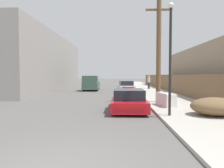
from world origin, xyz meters
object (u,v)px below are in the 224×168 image
at_px(car_parked_mid, 126,87).
at_px(pickup_truck, 91,83).
at_px(parked_sports_car_red, 129,101).
at_px(utility_pole, 159,50).
at_px(street_lamp, 170,51).
at_px(pedestrian, 149,82).
at_px(discarded_fridge, 166,99).
at_px(brush_pile, 216,106).

distance_m(car_parked_mid, pickup_truck, 5.01).
xyz_separation_m(parked_sports_car_red, utility_pole, (2.18, 2.68, 3.18)).
bearing_deg(street_lamp, parked_sports_car_red, 132.29).
bearing_deg(pedestrian, utility_pole, -95.84).
distance_m(discarded_fridge, parked_sports_car_red, 2.47).
distance_m(pickup_truck, utility_pole, 13.80).
xyz_separation_m(utility_pole, brush_pile, (1.74, -4.56, -3.19)).
xyz_separation_m(discarded_fridge, parked_sports_car_red, (-2.28, -0.95, 0.04)).
bearing_deg(parked_sports_car_red, car_parked_mid, 89.22).
xyz_separation_m(car_parked_mid, brush_pile, (3.65, -14.17, -0.08)).
relative_size(utility_pole, street_lamp, 1.37).
height_order(parked_sports_car_red, brush_pile, parked_sports_car_red).
xyz_separation_m(discarded_fridge, car_parked_mid, (-2.01, 11.33, 0.11)).
distance_m(street_lamp, pedestrian, 18.46).
bearing_deg(pedestrian, car_parked_mid, -129.37).
height_order(parked_sports_car_red, pedestrian, pedestrian).
distance_m(discarded_fridge, pedestrian, 15.41).
relative_size(parked_sports_car_red, brush_pile, 1.89).
bearing_deg(discarded_fridge, utility_pole, 83.42).
distance_m(parked_sports_car_red, pickup_truck, 15.21).
height_order(discarded_fridge, pickup_truck, pickup_truck).
bearing_deg(discarded_fridge, pedestrian, 75.02).
relative_size(car_parked_mid, street_lamp, 0.86).
relative_size(parked_sports_car_red, pickup_truck, 0.78).
bearing_deg(utility_pole, street_lamp, -94.74).
distance_m(parked_sports_car_red, pedestrian, 16.69).
bearing_deg(parked_sports_car_red, brush_pile, -25.25).
distance_m(car_parked_mid, brush_pile, 14.63).
bearing_deg(utility_pole, pickup_truck, 117.83).
height_order(car_parked_mid, pickup_truck, pickup_truck).
bearing_deg(pickup_truck, pedestrian, -170.02).
height_order(parked_sports_car_red, utility_pole, utility_pole).
height_order(brush_pile, pedestrian, pedestrian).
height_order(discarded_fridge, street_lamp, street_lamp).
xyz_separation_m(utility_pole, street_lamp, (-0.39, -4.64, -0.65)).
relative_size(discarded_fridge, parked_sports_car_red, 0.43).
bearing_deg(street_lamp, discarded_fridge, 80.38).
relative_size(discarded_fridge, pickup_truck, 0.33).
bearing_deg(brush_pile, pickup_truck, 116.00).
bearing_deg(parked_sports_car_red, utility_pole, 51.37).
height_order(car_parked_mid, utility_pole, utility_pole).
relative_size(parked_sports_car_red, street_lamp, 0.84).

